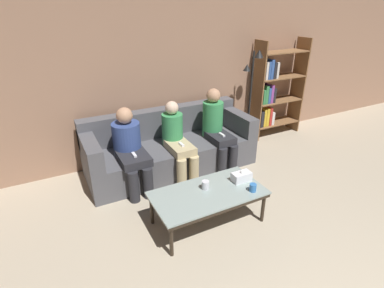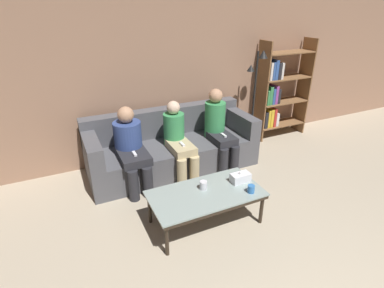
{
  "view_description": "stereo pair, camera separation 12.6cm",
  "coord_description": "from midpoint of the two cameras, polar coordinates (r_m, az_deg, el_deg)",
  "views": [
    {
      "loc": [
        -1.5,
        0.03,
        2.22
      ],
      "look_at": [
        0.0,
        2.93,
        0.66
      ],
      "focal_mm": 28.0,
      "sensor_mm": 36.0,
      "label": 1
    },
    {
      "loc": [
        -1.39,
        -0.03,
        2.22
      ],
      "look_at": [
        0.0,
        2.93,
        0.66
      ],
      "focal_mm": 28.0,
      "sensor_mm": 36.0,
      "label": 2
    }
  ],
  "objects": [
    {
      "name": "wall_back",
      "position": [
        4.47,
        -8.13,
        13.37
      ],
      "size": [
        12.0,
        0.06,
        2.6
      ],
      "color": "#9E755B",
      "rests_on": "ground_plane"
    },
    {
      "name": "standing_lamp",
      "position": [
        4.94,
        10.54,
        10.23
      ],
      "size": [
        0.31,
        0.26,
        1.56
      ],
      "color": "black",
      "rests_on": "ground_plane"
    },
    {
      "name": "seated_person_left_end",
      "position": [
        3.87,
        -12.69,
        -0.53
      ],
      "size": [
        0.36,
        0.71,
        1.05
      ],
      "color": "#28282D",
      "rests_on": "ground_plane"
    },
    {
      "name": "tissue_box",
      "position": [
        3.41,
        8.37,
        -6.16
      ],
      "size": [
        0.22,
        0.12,
        0.13
      ],
      "color": "white",
      "rests_on": "coffee_table"
    },
    {
      "name": "cup_near_right",
      "position": [
        3.24,
        1.45,
        -7.82
      ],
      "size": [
        0.08,
        0.08,
        0.09
      ],
      "color": "silver",
      "rests_on": "coffee_table"
    },
    {
      "name": "seated_person_mid_left",
      "position": [
        4.04,
        -3.8,
        0.85
      ],
      "size": [
        0.31,
        0.68,
        1.04
      ],
      "color": "tan",
      "rests_on": "ground_plane"
    },
    {
      "name": "bookshelf",
      "position": [
        5.44,
        14.29,
        9.54
      ],
      "size": [
        0.96,
        0.32,
        1.68
      ],
      "color": "brown",
      "rests_on": "ground_plane"
    },
    {
      "name": "cup_near_left",
      "position": [
        3.26,
        10.42,
        -8.18
      ],
      "size": [
        0.08,
        0.08,
        0.09
      ],
      "color": "#3372BF",
      "rests_on": "coffee_table"
    },
    {
      "name": "seated_person_mid_right",
      "position": [
        4.31,
        3.85,
        3.22
      ],
      "size": [
        0.31,
        0.65,
        1.13
      ],
      "color": "#28282D",
      "rests_on": "ground_plane"
    },
    {
      "name": "couch",
      "position": [
        4.34,
        -5.03,
        -0.78
      ],
      "size": [
        2.38,
        0.87,
        0.82
      ],
      "color": "#515156",
      "rests_on": "ground_plane"
    },
    {
      "name": "coffee_table",
      "position": [
        3.23,
        1.94,
        -9.74
      ],
      "size": [
        1.2,
        0.63,
        0.39
      ],
      "color": "#8C9E99",
      "rests_on": "ground_plane"
    }
  ]
}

